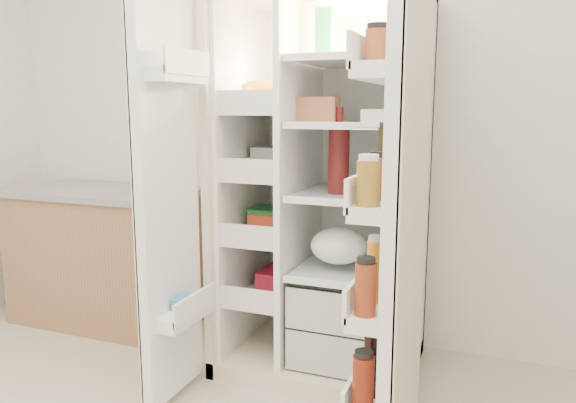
% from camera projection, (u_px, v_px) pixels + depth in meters
% --- Properties ---
extents(wall_back, '(4.00, 0.02, 2.70)m').
position_uv_depth(wall_back, '(317.00, 94.00, 2.95)').
color(wall_back, white).
rests_on(wall_back, floor).
extents(refrigerator, '(0.92, 0.70, 1.80)m').
position_uv_depth(refrigerator, '(329.00, 218.00, 2.66)').
color(refrigerator, beige).
rests_on(refrigerator, floor).
extents(freezer_door, '(0.15, 0.40, 1.72)m').
position_uv_depth(freezer_door, '(168.00, 200.00, 2.27)').
color(freezer_door, white).
rests_on(freezer_door, floor).
extents(fridge_door, '(0.17, 0.58, 1.72)m').
position_uv_depth(fridge_door, '(400.00, 227.00, 1.84)').
color(fridge_door, white).
rests_on(fridge_door, floor).
extents(kitchen_counter, '(1.11, 0.59, 0.80)m').
position_uv_depth(kitchen_counter, '(107.00, 255.00, 3.26)').
color(kitchen_counter, '#9D704E').
rests_on(kitchen_counter, floor).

